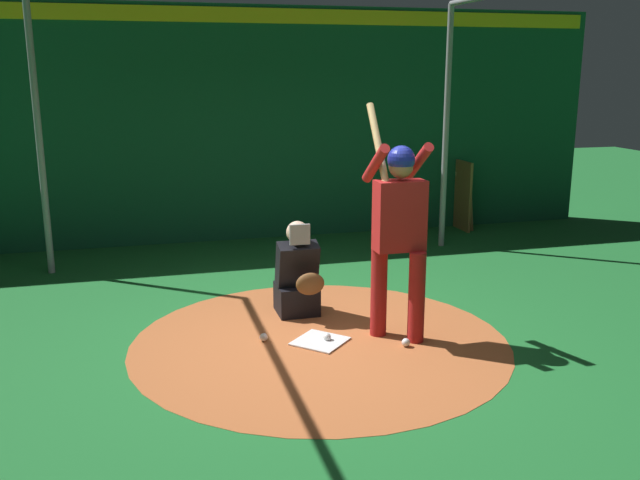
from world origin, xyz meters
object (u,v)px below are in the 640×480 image
catcher (298,278)px  baseball_1 (264,337)px  home_plate (320,341)px  batter (399,224)px  baseball_0 (406,342)px  baseball_2 (327,337)px  bat_rack (461,196)px

catcher → baseball_1: catcher is taller
home_plate → batter: (0.07, 0.70, 1.06)m
catcher → baseball_0: (1.08, 0.72, -0.33)m
batter → baseball_0: size_ratio=28.40×
baseball_0 → baseball_2: same height
batter → baseball_2: (-0.07, -0.63, -1.03)m
batter → baseball_2: size_ratio=28.40×
catcher → bat_rack: (-3.16, 3.33, 0.12)m
home_plate → batter: bearing=84.5°
baseball_1 → baseball_2: (0.15, 0.55, 0.00)m
batter → bat_rack: batter is taller
baseball_2 → bat_rack: bearing=140.5°
bat_rack → baseball_1: 5.39m
baseball_0 → home_plate: bearing=-113.1°
home_plate → baseball_1: baseball_1 is taller
home_plate → bat_rack: (-3.94, 3.31, 0.48)m
batter → catcher: batter is taller
baseball_0 → catcher: bearing=-146.2°
baseball_0 → bat_rack: bearing=148.4°
batter → bat_rack: 4.82m
home_plate → baseball_0: (0.30, 0.71, 0.03)m
baseball_2 → catcher: bearing=-173.9°
bat_rack → baseball_1: (3.79, -3.80, -0.45)m
home_plate → bat_rack: bat_rack is taller
catcher → baseball_2: 0.85m
baseball_1 → baseball_0: bearing=69.4°
catcher → baseball_1: bearing=-36.7°
batter → catcher: (-0.84, -0.72, -0.69)m
batter → bat_rack: (-4.00, 2.61, -0.58)m
batter → baseball_1: batter is taller
catcher → batter: bearing=40.3°
home_plate → batter: size_ratio=0.20×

